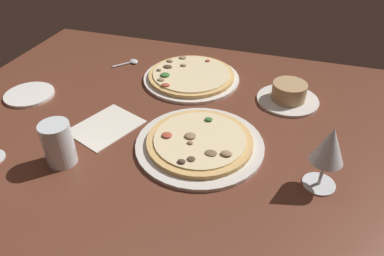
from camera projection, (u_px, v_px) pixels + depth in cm
name	position (u px, v px, depth cm)	size (l,w,h in cm)	color
dining_table	(185.00, 134.00, 100.87)	(150.00, 110.00, 4.00)	brown
pizza_main	(200.00, 143.00, 92.85)	(33.31, 33.31, 3.39)	silver
pizza_side	(191.00, 76.00, 121.65)	(32.32, 32.32, 3.37)	silver
ramekin_on_saucer	(289.00, 94.00, 109.83)	(18.87, 18.87, 6.11)	silver
wine_glass_near	(329.00, 148.00, 75.79)	(7.46, 7.46, 16.02)	silver
water_glass	(59.00, 146.00, 85.88)	(7.21, 7.21, 11.14)	silver
side_plate	(29.00, 95.00, 113.51)	(15.24, 15.24, 0.90)	white
paper_menu	(106.00, 127.00, 100.17)	(14.22, 17.92, 0.30)	silver
spoon	(131.00, 62.00, 132.13)	(8.22, 8.86, 1.00)	silver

